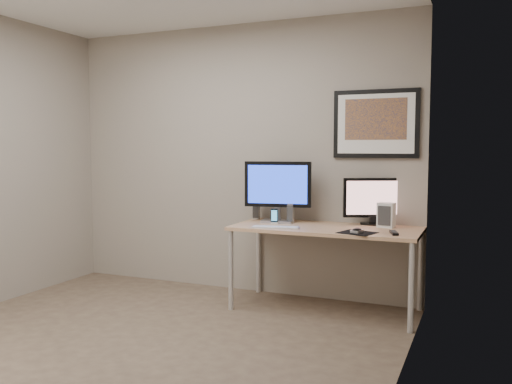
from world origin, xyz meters
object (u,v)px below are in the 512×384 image
fan_unit (386,215)px  desk (326,234)px  monitor_large (278,189)px  framed_art (376,124)px  keyboard (275,227)px  phone_dock (274,216)px  speaker_right (290,213)px  monitor_tv (373,200)px  speaker_left (256,209)px

fan_unit → desk: bearing=-150.3°
monitor_large → desk: bearing=-22.5°
monitor_large → framed_art: bearing=5.1°
monitor_large → keyboard: (0.11, -0.34, -0.30)m
desk → phone_dock: 0.49m
speaker_right → keyboard: speaker_right is taller
speaker_right → fan_unit: bearing=-6.2°
fan_unit → framed_art: bearing=140.2°
framed_art → fan_unit: (0.13, -0.15, -0.79)m
monitor_large → monitor_tv: size_ratio=1.23×
speaker_left → desk: bearing=-33.4°
desk → speaker_right: (-0.37, 0.13, 0.15)m
monitor_tv → phone_dock: size_ratio=3.57×
speaker_left → framed_art: bearing=-11.0°
phone_dock → fan_unit: size_ratio=0.65×
framed_art → speaker_left: 1.36m
monitor_large → fan_unit: bearing=-5.7°
monitor_tv → phone_dock: bearing=173.7°
framed_art → monitor_large: (-0.83, -0.22, -0.58)m
speaker_left → speaker_right: 0.40m
phone_dock → fan_unit: bearing=-12.8°
speaker_left → phone_dock: size_ratio=1.35×
monitor_large → phone_dock: monitor_large is taller
monitor_large → speaker_right: 0.25m
speaker_left → keyboard: (0.38, -0.46, -0.09)m
keyboard → fan_unit: (0.86, 0.41, 0.10)m
monitor_large → phone_dock: bearing=-94.9°
desk → monitor_tv: size_ratio=3.25×
monitor_large → speaker_right: bearing=2.3°
speaker_left → speaker_right: (0.38, -0.10, -0.01)m
framed_art → monitor_tv: size_ratio=1.52×
phone_dock → fan_unit: fan_unit is taller
desk → monitor_large: monitor_large is taller
monitor_large → speaker_left: bearing=144.3°
monitor_large → keyboard: 0.46m
speaker_left → keyboard: speaker_left is taller
monitor_large → fan_unit: size_ratio=2.87×
monitor_tv → monitor_large: bearing=166.3°
fan_unit → keyboard: bearing=-145.3°
speaker_left → phone_dock: bearing=-57.0°
speaker_right → fan_unit: size_ratio=0.83×
speaker_left → keyboard: size_ratio=0.47×
framed_art → speaker_right: bearing=-164.5°
phone_dock → fan_unit: (0.96, 0.19, 0.04)m
monitor_tv → phone_dock: monitor_tv is taller
speaker_right → keyboard: bearing=-100.6°
speaker_left → monitor_large: bearing=-41.7°
monitor_tv → speaker_right: 0.75m
monitor_large → speaker_right: size_ratio=3.45×
framed_art → keyboard: (-0.73, -0.56, -0.88)m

